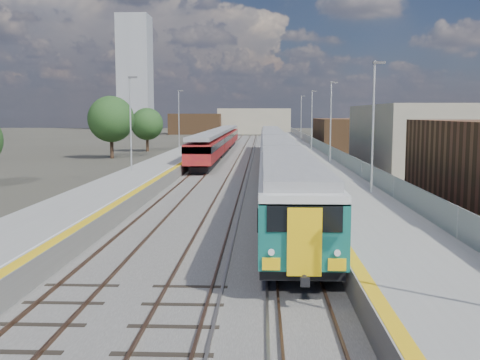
{
  "coord_description": "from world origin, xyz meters",
  "views": [
    {
      "loc": [
        0.29,
        -10.41,
        5.56
      ],
      "look_at": [
        -0.84,
        17.96,
        2.2
      ],
      "focal_mm": 42.0,
      "sensor_mm": 36.0,
      "label": 1
    }
  ],
  "objects": [
    {
      "name": "red_train",
      "position": [
        -5.5,
        65.37,
        1.97
      ],
      "size": [
        2.64,
        53.65,
        3.33
      ],
      "color": "black",
      "rests_on": "ground"
    },
    {
      "name": "ballast_bed",
      "position": [
        -2.25,
        52.5,
        0.03
      ],
      "size": [
        10.5,
        155.0,
        0.06
      ],
      "primitive_type": "cube",
      "color": "#565451",
      "rests_on": "ground"
    },
    {
      "name": "buildings",
      "position": [
        -18.12,
        138.6,
        10.7
      ],
      "size": [
        72.0,
        185.5,
        40.0
      ],
      "color": "brown",
      "rests_on": "ground"
    },
    {
      "name": "platform_right",
      "position": [
        5.28,
        52.49,
        0.54
      ],
      "size": [
        4.7,
        155.0,
        8.52
      ],
      "color": "slate",
      "rests_on": "ground"
    },
    {
      "name": "platform_left",
      "position": [
        -9.05,
        52.49,
        0.52
      ],
      "size": [
        4.3,
        155.0,
        8.52
      ],
      "color": "slate",
      "rests_on": "ground"
    },
    {
      "name": "tracks",
      "position": [
        -1.65,
        54.18,
        0.11
      ],
      "size": [
        8.96,
        160.0,
        0.17
      ],
      "color": "#4C3323",
      "rests_on": "ground"
    },
    {
      "name": "green_train",
      "position": [
        1.5,
        43.09,
        2.1
      ],
      "size": [
        2.71,
        75.51,
        2.98
      ],
      "color": "black",
      "rests_on": "ground"
    },
    {
      "name": "tree_d",
      "position": [
        19.74,
        67.58,
        4.12
      ],
      "size": [
        4.83,
        4.83,
        6.54
      ],
      "color": "#382619",
      "rests_on": "ground"
    },
    {
      "name": "tree_c",
      "position": [
        -16.75,
        72.14,
        4.05
      ],
      "size": [
        4.75,
        4.75,
        6.44
      ],
      "color": "#382619",
      "rests_on": "ground"
    },
    {
      "name": "ground",
      "position": [
        0.0,
        50.0,
        0.0
      ],
      "size": [
        320.0,
        320.0,
        0.0
      ],
      "primitive_type": "plane",
      "color": "#47443A",
      "rests_on": "ground"
    },
    {
      "name": "tree_b",
      "position": [
        -18.51,
        58.91,
        4.9
      ],
      "size": [
        5.74,
        5.74,
        7.77
      ],
      "color": "#382619",
      "rests_on": "ground"
    }
  ]
}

